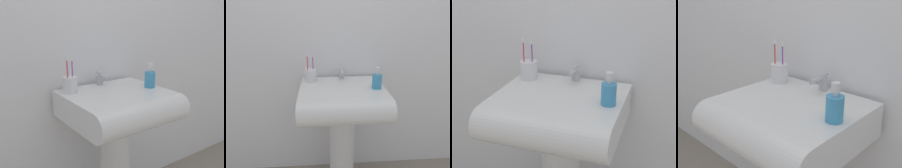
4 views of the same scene
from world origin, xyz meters
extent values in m
cube|color=white|center=(0.00, 0.28, 1.20)|extent=(5.00, 0.05, 2.40)
cylinder|color=white|center=(0.00, 0.00, 0.36)|extent=(0.19, 0.19, 0.72)
cube|color=white|center=(0.00, 0.00, 0.79)|extent=(0.59, 0.47, 0.15)
cylinder|color=white|center=(0.00, -0.24, 0.79)|extent=(0.59, 0.15, 0.15)
cylinder|color=#B7B7BC|center=(0.01, 0.19, 0.90)|extent=(0.04, 0.04, 0.06)
cylinder|color=#B7B7BC|center=(0.01, 0.15, 0.93)|extent=(0.02, 0.10, 0.02)
cube|color=#B7B7BC|center=(0.01, 0.19, 0.94)|extent=(0.01, 0.06, 0.01)
cylinder|color=white|center=(-0.22, 0.14, 0.92)|extent=(0.09, 0.09, 0.09)
cylinder|color=#D83F4C|center=(-0.24, 0.13, 0.97)|extent=(0.01, 0.01, 0.18)
cube|color=white|center=(-0.24, 0.13, 1.07)|extent=(0.01, 0.01, 0.02)
cylinder|color=purple|center=(-0.20, 0.14, 0.97)|extent=(0.01, 0.01, 0.17)
cube|color=white|center=(-0.20, 0.14, 1.06)|extent=(0.01, 0.01, 0.02)
cylinder|color=white|center=(-0.22, 0.16, 0.96)|extent=(0.01, 0.01, 0.16)
cube|color=white|center=(-0.22, 0.16, 1.05)|extent=(0.01, 0.01, 0.02)
cylinder|color=#3F99CC|center=(0.23, -0.04, 0.92)|extent=(0.07, 0.07, 0.10)
cylinder|color=silver|center=(0.23, -0.04, 0.98)|extent=(0.02, 0.02, 0.01)
cylinder|color=silver|center=(0.23, -0.04, 1.00)|extent=(0.03, 0.03, 0.03)
camera|label=1|loc=(-0.92, -1.27, 1.34)|focal=45.00mm
camera|label=2|loc=(-0.14, -1.41, 1.41)|focal=35.00mm
camera|label=3|loc=(0.49, -1.36, 1.50)|focal=55.00mm
camera|label=4|loc=(0.73, -0.81, 1.33)|focal=45.00mm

